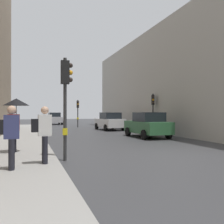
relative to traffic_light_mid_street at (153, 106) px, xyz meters
The scene contains 12 objects.
ground_plane 10.99m from the traffic_light_mid_street, 113.94° to the right, with size 120.00×120.00×0.00m, color #38383A.
sidewalk_kerb 11.30m from the traffic_light_mid_street, 159.79° to the right, with size 2.72×40.00×0.16m, color gray.
building_facade_right 6.98m from the traffic_light_mid_street, 16.70° to the left, with size 12.00×28.52×9.26m, color #B2ADA3.
traffic_light_mid_street is the anchor object (origin of this frame).
traffic_light_far_median 11.59m from the traffic_light_mid_street, 112.11° to the left, with size 0.24×0.43×3.28m.
traffic_light_near_left 13.00m from the traffic_light_mid_street, 132.09° to the right, with size 0.43×0.25×3.71m.
car_green_estate 3.92m from the traffic_light_mid_street, 124.20° to the right, with size 2.04×4.21×1.76m.
car_white_compact 5.55m from the traffic_light_mid_street, 114.95° to the left, with size 2.21×4.30×1.76m.
car_silver_hatchback 20.05m from the traffic_light_mid_street, 108.38° to the left, with size 2.15×4.27×1.76m.
pedestrian_with_umbrella 13.27m from the traffic_light_mid_street, 142.14° to the right, with size 1.00×1.00×2.14m.
pedestrian_with_black_backpack 14.37m from the traffic_light_mid_street, 131.77° to the right, with size 0.61×0.36×1.77m.
pedestrian_with_grey_backpack 15.41m from the traffic_light_mid_street, 132.94° to the right, with size 0.60×0.36×1.77m.
Camera 1 is at (-5.62, -8.77, 1.73)m, focal length 39.51 mm.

